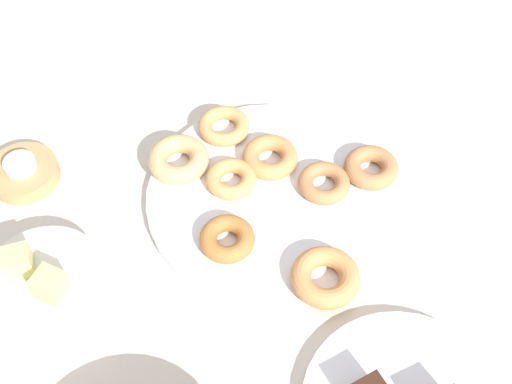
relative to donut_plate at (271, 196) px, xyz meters
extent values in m
plane|color=beige|center=(0.00, 0.00, -0.01)|extent=(2.40, 2.40, 0.00)
cylinder|color=silver|center=(0.00, 0.00, 0.00)|extent=(0.37, 0.37, 0.01)
torus|color=tan|center=(0.05, 0.03, 0.02)|extent=(0.11, 0.11, 0.02)
torus|color=#C6844C|center=(-0.16, 0.05, 0.02)|extent=(0.12, 0.12, 0.03)
torus|color=tan|center=(0.14, 0.07, 0.02)|extent=(0.12, 0.12, 0.03)
torus|color=#B27547|center=(-0.08, -0.14, 0.02)|extent=(0.11, 0.11, 0.03)
torus|color=#B27547|center=(-0.05, -0.07, 0.02)|extent=(0.11, 0.11, 0.02)
torus|color=#C6844C|center=(0.04, -0.04, 0.02)|extent=(0.10, 0.10, 0.03)
torus|color=#AD6B33|center=(-0.02, 0.11, 0.02)|extent=(0.10, 0.10, 0.02)
torus|color=tan|center=(0.14, -0.03, 0.02)|extent=(0.12, 0.12, 0.02)
cylinder|color=tan|center=(0.29, 0.25, 0.01)|extent=(0.11, 0.11, 0.03)
cylinder|color=silver|center=(0.29, 0.25, 0.03)|extent=(0.05, 0.05, 0.01)
cylinder|color=silver|center=(0.09, 0.33, 0.01)|extent=(0.16, 0.16, 0.04)
cube|color=#DBD67A|center=(0.06, 0.33, 0.05)|extent=(0.05, 0.05, 0.04)
cube|color=#DBD67A|center=(0.12, 0.34, 0.05)|extent=(0.05, 0.05, 0.04)
camera|label=1|loc=(-0.41, 0.41, 0.78)|focal=45.17mm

